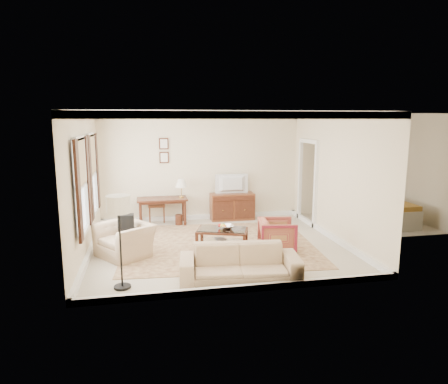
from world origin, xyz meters
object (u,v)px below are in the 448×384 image
object	(u,v)px
striped_armchair	(277,234)
club_armchair	(125,235)
sofa	(240,258)
coffee_table	(222,233)
tv	(232,178)
writing_desk	(162,202)
sideboard	(232,206)

from	to	relation	value
striped_armchair	club_armchair	world-z (taller)	club_armchair
sofa	coffee_table	bearing A→B (deg)	95.87
coffee_table	striped_armchair	distance (m)	1.17
tv	sofa	xyz separation A→B (m)	(-0.78, -4.18, -0.77)
writing_desk	coffee_table	size ratio (longest dim) A/B	1.08
coffee_table	sofa	world-z (taller)	sofa
striped_armchair	tv	bearing A→B (deg)	16.97
sideboard	tv	xyz separation A→B (m)	(0.00, -0.02, 0.81)
striped_armchair	club_armchair	bearing A→B (deg)	94.34
writing_desk	sofa	world-z (taller)	sofa
writing_desk	sofa	xyz separation A→B (m)	(1.15, -4.04, -0.20)
writing_desk	tv	size ratio (longest dim) A/B	1.49
striped_armchair	club_armchair	size ratio (longest dim) A/B	0.73
tv	coffee_table	xyz separation A→B (m)	(-0.76, -2.46, -0.84)
writing_desk	striped_armchair	xyz separation A→B (m)	(2.28, -2.68, -0.22)
club_armchair	sofa	size ratio (longest dim) A/B	0.50
coffee_table	club_armchair	bearing A→B (deg)	-178.22
club_armchair	striped_armchair	bearing A→B (deg)	47.74
writing_desk	coffee_table	xyz separation A→B (m)	(1.17, -2.31, -0.26)
tv	club_armchair	size ratio (longest dim) A/B	0.84
coffee_table	club_armchair	world-z (taller)	club_armchair
writing_desk	sideboard	bearing A→B (deg)	4.87
tv	striped_armchair	size ratio (longest dim) A/B	1.15
tv	striped_armchair	bearing A→B (deg)	97.10
sideboard	sofa	distance (m)	4.27
coffee_table	sofa	size ratio (longest dim) A/B	0.58
sideboard	coffee_table	bearing A→B (deg)	-107.10
coffee_table	club_armchair	xyz separation A→B (m)	(-2.04, -0.06, 0.11)
sideboard	sofa	size ratio (longest dim) A/B	0.58
tv	sideboard	bearing A→B (deg)	-90.00
sideboard	tv	world-z (taller)	tv
sideboard	tv	size ratio (longest dim) A/B	1.38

